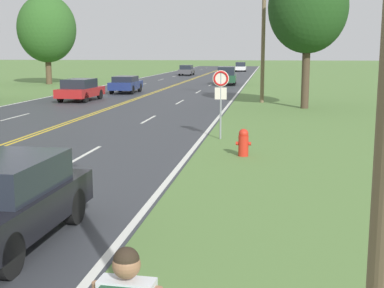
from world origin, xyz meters
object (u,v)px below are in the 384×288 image
at_px(car_white_sedan_horizon, 241,67).
at_px(tree_behind_sign, 47,29).
at_px(car_dark_blue_sedan_mid_far, 126,84).
at_px(tree_right_cluster, 308,8).
at_px(car_dark_green_van_receding, 227,75).
at_px(car_dark_grey_sedan_distant, 186,70).
at_px(fire_hydrant, 243,142).
at_px(traffic_sign, 221,87).
at_px(car_black_sedan_approaching, 1,200).
at_px(car_red_sedan_mid_near, 80,89).

bearing_deg(car_white_sedan_horizon, tree_behind_sign, -25.97).
bearing_deg(tree_behind_sign, car_dark_blue_sedan_mid_far, -43.69).
xyz_separation_m(tree_right_cluster, car_dark_green_van_receding, (-6.26, 21.52, -4.72)).
height_order(car_dark_blue_sedan_mid_far, car_dark_grey_sedan_distant, car_dark_grey_sedan_distant).
relative_size(tree_right_cluster, car_dark_grey_sedan_distant, 2.05).
distance_m(tree_right_cluster, car_dark_blue_sedan_mid_far, 17.10).
relative_size(tree_behind_sign, tree_right_cluster, 1.06).
bearing_deg(car_dark_blue_sedan_mid_far, car_white_sedan_horizon, -8.53).
bearing_deg(fire_hydrant, car_dark_grey_sedan_distant, 100.67).
bearing_deg(tree_behind_sign, car_dark_grey_sedan_distant, 63.98).
height_order(tree_behind_sign, car_dark_blue_sedan_mid_far, tree_behind_sign).
bearing_deg(car_white_sedan_horizon, car_dark_green_van_receding, -0.49).
xyz_separation_m(traffic_sign, car_white_sedan_horizon, (-3.10, 69.09, -1.17)).
height_order(fire_hydrant, car_black_sedan_approaching, car_black_sedan_approaching).
distance_m(car_red_sedan_mid_near, car_dark_blue_sedan_mid_far, 7.13).
bearing_deg(tree_right_cluster, car_red_sedan_mid_near, 169.68).
relative_size(car_black_sedan_approaching, car_dark_grey_sedan_distant, 1.01).
relative_size(car_black_sedan_approaching, car_white_sedan_horizon, 0.83).
distance_m(tree_right_cluster, car_black_sedan_approaching, 24.54).
xyz_separation_m(fire_hydrant, car_black_sedan_approaching, (-3.66, -8.36, 0.32)).
height_order(car_dark_grey_sedan_distant, car_white_sedan_horizon, car_white_sedan_horizon).
bearing_deg(tree_right_cluster, car_dark_blue_sedan_mid_far, 143.89).
height_order(car_black_sedan_approaching, car_dark_green_van_receding, car_dark_green_van_receding).
bearing_deg(car_dark_blue_sedan_mid_far, car_red_sedan_mid_near, 169.40).
bearing_deg(car_red_sedan_mid_near, car_dark_blue_sedan_mid_far, -7.27).
bearing_deg(traffic_sign, tree_behind_sign, 122.61).
relative_size(traffic_sign, car_dark_green_van_receding, 0.53).
xyz_separation_m(tree_behind_sign, car_dark_blue_sedan_mid_far, (10.74, -10.26, -4.72)).
relative_size(tree_right_cluster, car_dark_blue_sedan_mid_far, 1.97).
bearing_deg(car_red_sedan_mid_near, car_white_sedan_horizon, -5.47).
height_order(car_black_sedan_approaching, car_dark_grey_sedan_distant, car_black_sedan_approaching).
distance_m(fire_hydrant, car_dark_grey_sedan_distant, 57.39).
bearing_deg(car_dark_grey_sedan_distant, car_white_sedan_horizon, -22.26).
relative_size(car_black_sedan_approaching, car_dark_blue_sedan_mid_far, 0.97).
xyz_separation_m(traffic_sign, car_dark_grey_sedan_distant, (-9.61, 53.22, -1.21)).
xyz_separation_m(traffic_sign, car_dark_green_van_receding, (-2.47, 33.16, -1.00)).
distance_m(tree_behind_sign, car_dark_green_van_receding, 18.35).
relative_size(fire_hydrant, car_black_sedan_approaching, 0.21).
relative_size(tree_right_cluster, car_white_sedan_horizon, 1.68).
xyz_separation_m(tree_behind_sign, car_red_sedan_mid_near, (9.55, -17.29, -4.68)).
bearing_deg(traffic_sign, car_black_sedan_approaching, -102.89).
bearing_deg(car_dark_green_van_receding, car_white_sedan_horizon, 178.74).
bearing_deg(fire_hydrant, car_dark_blue_sedan_mid_far, 113.15).
relative_size(car_black_sedan_approaching, car_dark_green_van_receding, 0.85).
xyz_separation_m(car_black_sedan_approaching, car_dark_green_van_receding, (0.17, 44.70, 0.17)).
height_order(car_red_sedan_mid_near, car_white_sedan_horizon, car_white_sedan_horizon).
height_order(fire_hydrant, car_red_sedan_mid_near, car_red_sedan_mid_near).
bearing_deg(car_dark_grey_sedan_distant, car_black_sedan_approaching, -173.81).
height_order(tree_right_cluster, car_dark_green_van_receding, tree_right_cluster).
bearing_deg(car_red_sedan_mid_near, tree_behind_sign, 31.28).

